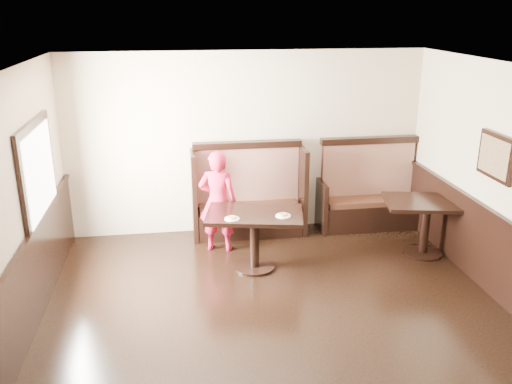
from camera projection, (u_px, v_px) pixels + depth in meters
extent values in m
plane|color=black|center=(292.00, 358.00, 5.52)|extent=(7.00, 7.00, 0.00)
plane|color=tan|center=(247.00, 143.00, 8.34)|extent=(5.50, 0.00, 5.50)
plane|color=white|center=(300.00, 81.00, 4.61)|extent=(7.00, 7.00, 0.00)
cube|color=black|center=(4.00, 339.00, 4.98)|extent=(0.05, 6.90, 1.00)
cube|color=black|center=(37.00, 171.00, 6.42)|extent=(0.05, 1.50, 1.20)
cube|color=white|center=(40.00, 171.00, 6.42)|extent=(0.01, 1.30, 1.00)
cube|color=black|center=(496.00, 157.00, 6.47)|extent=(0.04, 0.70, 0.55)
cube|color=olive|center=(494.00, 157.00, 6.47)|extent=(0.01, 0.60, 0.45)
cube|color=black|center=(249.00, 222.00, 8.47)|extent=(1.60, 0.50, 0.42)
cube|color=#3A1F12|center=(249.00, 207.00, 8.38)|extent=(1.54, 0.46, 0.09)
cube|color=#4B0F14|center=(247.00, 176.00, 8.44)|extent=(1.60, 0.12, 0.92)
cube|color=black|center=(247.00, 145.00, 8.28)|extent=(1.68, 0.16, 0.10)
cube|color=black|center=(194.00, 194.00, 8.29)|extent=(0.07, 0.72, 1.36)
cube|color=black|center=(301.00, 189.00, 8.52)|extent=(0.07, 0.72, 1.36)
cube|color=black|center=(369.00, 215.00, 8.74)|extent=(1.50, 0.50, 0.42)
cube|color=#3A1F12|center=(370.00, 200.00, 8.66)|extent=(1.44, 0.46, 0.09)
cube|color=#4B0F14|center=(367.00, 170.00, 8.71)|extent=(1.50, 0.12, 0.92)
cube|color=black|center=(369.00, 140.00, 8.55)|extent=(1.58, 0.16, 0.10)
cube|color=black|center=(320.00, 204.00, 8.66)|extent=(0.07, 0.72, 0.80)
cube|color=black|center=(414.00, 199.00, 8.88)|extent=(0.07, 0.72, 0.80)
cube|color=black|center=(255.00, 215.00, 7.19)|extent=(1.40, 1.03, 0.05)
cylinder|color=black|center=(255.00, 242.00, 7.32)|extent=(0.13, 0.13, 0.74)
cylinder|color=black|center=(255.00, 267.00, 7.44)|extent=(0.55, 0.55, 0.03)
cube|color=black|center=(428.00, 203.00, 7.61)|extent=(1.30, 0.98, 0.05)
cylinder|color=black|center=(425.00, 229.00, 7.74)|extent=(0.13, 0.13, 0.75)
cylinder|color=black|center=(422.00, 252.00, 7.86)|extent=(0.55, 0.55, 0.03)
imported|color=#BF1437|center=(218.00, 201.00, 7.77)|extent=(0.62, 0.48, 1.50)
cylinder|color=white|center=(232.00, 219.00, 6.96)|extent=(0.20, 0.20, 0.01)
cylinder|color=tan|center=(232.00, 218.00, 6.96)|extent=(0.12, 0.12, 0.02)
cylinder|color=#EABA54|center=(232.00, 217.00, 6.96)|extent=(0.10, 0.10, 0.01)
cylinder|color=white|center=(283.00, 216.00, 7.06)|extent=(0.20, 0.20, 0.01)
cylinder|color=tan|center=(283.00, 215.00, 7.06)|extent=(0.12, 0.12, 0.02)
cylinder|color=#EABA54|center=(283.00, 214.00, 7.05)|extent=(0.11, 0.11, 0.01)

